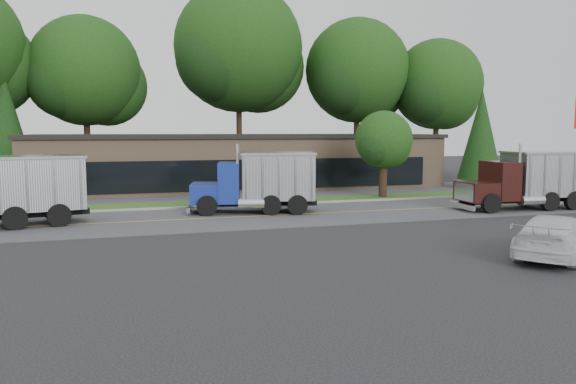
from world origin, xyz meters
name	(u,v)px	position (x,y,z in m)	size (l,w,h in m)	color
ground	(325,249)	(0.00, 0.00, 0.00)	(140.00, 140.00, 0.00)	#38383D
road	(265,216)	(0.00, 9.00, 0.00)	(60.00, 8.00, 0.02)	slate
center_line	(265,216)	(0.00, 9.00, 0.00)	(60.00, 0.12, 0.01)	gold
curb	(248,206)	(0.00, 13.20, 0.00)	(60.00, 0.30, 0.12)	#9E9E99
grass_verge	(241,203)	(0.00, 15.00, 0.00)	(60.00, 3.40, 0.03)	#25571E
far_parking	(227,194)	(0.00, 20.00, 0.00)	(60.00, 7.00, 0.02)	slate
strip_mall	(236,162)	(2.00, 26.00, 2.00)	(32.00, 12.00, 4.00)	#9F7D61
tree_far_b	(87,76)	(-9.84, 34.12, 9.43)	(10.35, 9.75, 14.77)	#382619
tree_far_c	(240,54)	(4.20, 34.16, 11.93)	(13.10, 12.33, 18.69)	#382619
tree_far_d	(358,76)	(16.17, 33.13, 10.12)	(11.12, 10.46, 15.86)	#382619
tree_far_e	(438,89)	(24.15, 31.12, 8.86)	(9.73, 9.16, 13.88)	#382619
evergreen_left	(5,122)	(-16.00, 30.00, 5.26)	(4.21, 4.21, 9.58)	#382619
evergreen_right	(481,134)	(20.00, 18.00, 4.31)	(3.46, 3.46, 7.86)	#382619
tree_verge	(384,142)	(10.06, 15.05, 3.79)	(4.18, 3.93, 5.96)	#382619
dump_truck_blue	(261,181)	(0.09, 10.33, 1.80)	(7.24, 4.02, 3.36)	black
dump_truck_maroon	(529,178)	(15.50, 7.16, 1.80)	(7.77, 3.05, 3.36)	black
rally_car	(555,236)	(7.50, -3.70, 0.77)	(2.16, 5.32, 1.55)	silver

